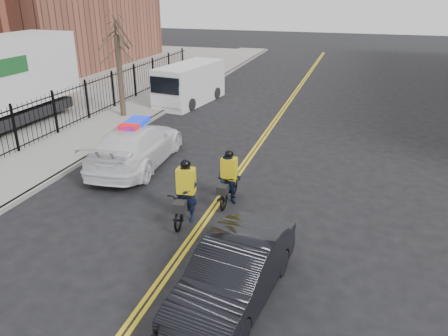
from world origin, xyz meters
name	(u,v)px	position (x,y,z in m)	size (l,w,h in m)	color
ground	(191,240)	(0.00, 0.00, 0.00)	(120.00, 120.00, 0.00)	black
center_line_left	(256,145)	(-0.08, 8.00, 0.01)	(0.10, 60.00, 0.01)	yellow
center_line_right	(260,145)	(0.08, 8.00, 0.01)	(0.10, 60.00, 0.01)	yellow
sidewalk	(105,128)	(-7.50, 8.00, 0.07)	(3.00, 60.00, 0.15)	gray
curb	(133,131)	(-6.00, 8.00, 0.07)	(0.20, 60.00, 0.15)	gray
iron_fence	(75,106)	(-9.00, 8.00, 1.00)	(0.12, 28.00, 2.00)	black
street_tree	(118,48)	(-7.60, 10.00, 3.53)	(3.20, 3.20, 4.80)	#392A21
police_cruiser	(136,145)	(-3.87, 4.41, 0.79)	(2.64, 5.59, 1.74)	white
dark_sedan	(234,273)	(1.78, -1.98, 0.70)	(1.49, 4.26, 1.40)	black
cargo_van	(188,85)	(-5.52, 13.93, 1.09)	(2.68, 5.54, 2.23)	white
cyclist_near	(187,200)	(-0.48, 0.98, 0.66)	(0.87, 2.00, 1.90)	black
cyclist_far	(229,183)	(0.35, 2.41, 0.69)	(0.80, 1.75, 1.76)	black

